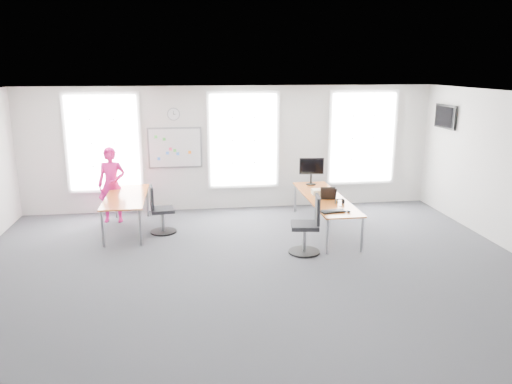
{
  "coord_description": "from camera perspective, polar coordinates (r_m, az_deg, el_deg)",
  "views": [
    {
      "loc": [
        -1.06,
        -7.99,
        3.45
      ],
      "look_at": [
        0.22,
        1.2,
        1.1
      ],
      "focal_mm": 35.0,
      "sensor_mm": 36.0,
      "label": 1
    }
  ],
  "objects": [
    {
      "name": "floor",
      "position": [
        8.77,
        -0.37,
        -8.96
      ],
      "size": [
        10.0,
        10.0,
        0.0
      ],
      "primitive_type": "plane",
      "color": "#28282D",
      "rests_on": "ground"
    },
    {
      "name": "ceiling",
      "position": [
        8.07,
        -0.41,
        11.01
      ],
      "size": [
        10.0,
        10.0,
        0.0
      ],
      "primitive_type": "plane",
      "rotation": [
        3.14,
        0.0,
        0.0
      ],
      "color": "silver",
      "rests_on": "ground"
    },
    {
      "name": "wall_back",
      "position": [
        12.19,
        -2.87,
        5.0
      ],
      "size": [
        10.0,
        0.0,
        10.0
      ],
      "primitive_type": "plane",
      "rotation": [
        1.57,
        0.0,
        0.0
      ],
      "color": "silver",
      "rests_on": "ground"
    },
    {
      "name": "wall_front",
      "position": [
        4.57,
        6.35,
        -11.19
      ],
      "size": [
        10.0,
        0.0,
        10.0
      ],
      "primitive_type": "plane",
      "rotation": [
        -1.57,
        0.0,
        0.0
      ],
      "color": "silver",
      "rests_on": "ground"
    },
    {
      "name": "window_left",
      "position": [
        12.24,
        -17.05,
        5.37
      ],
      "size": [
        1.6,
        0.06,
        2.2
      ],
      "primitive_type": "cube",
      "color": "white",
      "rests_on": "wall_back"
    },
    {
      "name": "window_mid",
      "position": [
        12.16,
        -1.45,
        5.94
      ],
      "size": [
        1.6,
        0.06,
        2.2
      ],
      "primitive_type": "cube",
      "color": "white",
      "rests_on": "wall_back"
    },
    {
      "name": "window_right",
      "position": [
        12.85,
        12.04,
        6.08
      ],
      "size": [
        1.6,
        0.06,
        2.2
      ],
      "primitive_type": "cube",
      "color": "white",
      "rests_on": "wall_back"
    },
    {
      "name": "desk_right",
      "position": [
        10.78,
        7.89,
        -0.84
      ],
      "size": [
        0.79,
        2.97,
        0.72
      ],
      "color": "#BA571B",
      "rests_on": "ground"
    },
    {
      "name": "desk_left",
      "position": [
        10.97,
        -14.62,
        -0.76
      ],
      "size": [
        0.84,
        2.1,
        0.77
      ],
      "color": "#BA571B",
      "rests_on": "ground"
    },
    {
      "name": "chair_right",
      "position": [
        9.44,
        5.99,
        -4.13
      ],
      "size": [
        0.6,
        0.6,
        1.12
      ],
      "rotation": [
        0.0,
        0.0,
        -1.74
      ],
      "color": "black",
      "rests_on": "ground"
    },
    {
      "name": "chair_left",
      "position": [
        10.73,
        -10.95,
        -2.28
      ],
      "size": [
        0.55,
        0.55,
        1.04
      ],
      "rotation": [
        0.0,
        0.0,
        1.71
      ],
      "color": "black",
      "rests_on": "ground"
    },
    {
      "name": "person",
      "position": [
        11.66,
        -16.14,
        0.78
      ],
      "size": [
        0.66,
        0.46,
        1.71
      ],
      "primitive_type": "imported",
      "rotation": [
        0.0,
        0.0,
        -0.09
      ],
      "color": "#DC1776",
      "rests_on": "ground"
    },
    {
      "name": "whiteboard",
      "position": [
        12.12,
        -9.25,
        5.01
      ],
      "size": [
        1.2,
        0.03,
        0.9
      ],
      "primitive_type": "cube",
      "color": "silver",
      "rests_on": "wall_back"
    },
    {
      "name": "wall_clock",
      "position": [
        12.02,
        -9.4,
        8.77
      ],
      "size": [
        0.3,
        0.04,
        0.3
      ],
      "primitive_type": "cylinder",
      "rotation": [
        1.57,
        0.0,
        0.0
      ],
      "color": "gray",
      "rests_on": "wall_back"
    },
    {
      "name": "tv",
      "position": [
        12.58,
        20.85,
        8.05
      ],
      "size": [
        0.06,
        0.9,
        0.55
      ],
      "primitive_type": "cube",
      "color": "black",
      "rests_on": "wall_right"
    },
    {
      "name": "keyboard",
      "position": [
        9.71,
        8.82,
        -2.21
      ],
      "size": [
        0.5,
        0.27,
        0.02
      ],
      "primitive_type": "cube",
      "rotation": [
        0.0,
        0.0,
        0.22
      ],
      "color": "black",
      "rests_on": "desk_right"
    },
    {
      "name": "mouse",
      "position": [
        9.73,
        10.55,
        -2.19
      ],
      "size": [
        0.1,
        0.13,
        0.04
      ],
      "primitive_type": "ellipsoid",
      "rotation": [
        0.0,
        0.0,
        -0.27
      ],
      "color": "black",
      "rests_on": "desk_right"
    },
    {
      "name": "lens_cap",
      "position": [
        10.15,
        9.64,
        -1.56
      ],
      "size": [
        0.08,
        0.08,
        0.01
      ],
      "primitive_type": "cylinder",
      "rotation": [
        0.0,
        0.0,
        -0.16
      ],
      "color": "black",
      "rests_on": "desk_right"
    },
    {
      "name": "headphones",
      "position": [
        10.29,
        9.52,
        -1.07
      ],
      "size": [
        0.19,
        0.1,
        0.11
      ],
      "rotation": [
        0.0,
        0.0,
        -0.17
      ],
      "color": "black",
      "rests_on": "desk_right"
    },
    {
      "name": "laptop_sleeve",
      "position": [
        10.56,
        8.28,
        -0.2
      ],
      "size": [
        0.32,
        0.2,
        0.26
      ],
      "rotation": [
        0.0,
        0.0,
        -0.12
      ],
      "color": "black",
      "rests_on": "desk_right"
    },
    {
      "name": "paper_stack",
      "position": [
        11.0,
        7.24,
        0.04
      ],
      "size": [
        0.32,
        0.24,
        0.11
      ],
      "primitive_type": "cube",
      "rotation": [
        0.0,
        0.0,
        0.01
      ],
      "color": "beige",
      "rests_on": "desk_right"
    },
    {
      "name": "monitor",
      "position": [
        11.79,
        6.36,
        2.66
      ],
      "size": [
        0.58,
        0.23,
        0.64
      ],
      "rotation": [
        0.0,
        0.0,
        -0.09
      ],
      "color": "black",
      "rests_on": "desk_right"
    }
  ]
}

